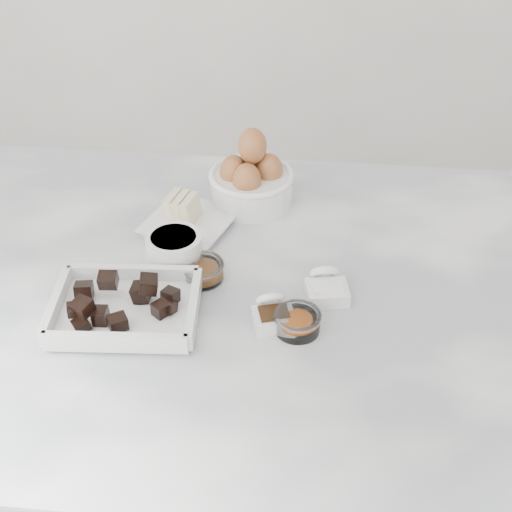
{
  "coord_description": "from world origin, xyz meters",
  "views": [
    {
      "loc": [
        0.11,
        -0.83,
        1.63
      ],
      "look_at": [
        0.02,
        0.03,
        0.98
      ],
      "focal_mm": 50.0,
      "sensor_mm": 36.0,
      "label": 1
    }
  ],
  "objects_px": {
    "egg_bowl": "(251,179)",
    "zest_bowl": "(297,321)",
    "sugar_ramekin": "(174,249)",
    "vanilla_spoon": "(273,314)",
    "salt_spoon": "(326,287)",
    "chocolate_dish": "(125,304)",
    "honey_bowl": "(202,270)",
    "butter_plate": "(188,217)"
  },
  "relations": [
    {
      "from": "butter_plate",
      "to": "sugar_ramekin",
      "type": "xyz_separation_m",
      "value": [
        -0.0,
        -0.11,
        0.01
      ]
    },
    {
      "from": "butter_plate",
      "to": "vanilla_spoon",
      "type": "bearing_deg",
      "value": -54.37
    },
    {
      "from": "egg_bowl",
      "to": "honey_bowl",
      "type": "height_order",
      "value": "egg_bowl"
    },
    {
      "from": "honey_bowl",
      "to": "chocolate_dish",
      "type": "bearing_deg",
      "value": -134.39
    },
    {
      "from": "chocolate_dish",
      "to": "salt_spoon",
      "type": "bearing_deg",
      "value": 14.95
    },
    {
      "from": "egg_bowl",
      "to": "honey_bowl",
      "type": "bearing_deg",
      "value": -103.24
    },
    {
      "from": "chocolate_dish",
      "to": "honey_bowl",
      "type": "xyz_separation_m",
      "value": [
        0.1,
        0.1,
        -0.01
      ]
    },
    {
      "from": "egg_bowl",
      "to": "zest_bowl",
      "type": "xyz_separation_m",
      "value": [
        0.1,
        -0.33,
        -0.03
      ]
    },
    {
      "from": "butter_plate",
      "to": "zest_bowl",
      "type": "bearing_deg",
      "value": -50.43
    },
    {
      "from": "zest_bowl",
      "to": "salt_spoon",
      "type": "bearing_deg",
      "value": 63.93
    },
    {
      "from": "vanilla_spoon",
      "to": "salt_spoon",
      "type": "xyz_separation_m",
      "value": [
        0.08,
        0.07,
        0.0
      ]
    },
    {
      "from": "salt_spoon",
      "to": "zest_bowl",
      "type": "bearing_deg",
      "value": -116.07
    },
    {
      "from": "chocolate_dish",
      "to": "salt_spoon",
      "type": "height_order",
      "value": "chocolate_dish"
    },
    {
      "from": "sugar_ramekin",
      "to": "egg_bowl",
      "type": "distance_m",
      "value": 0.22
    },
    {
      "from": "sugar_ramekin",
      "to": "egg_bowl",
      "type": "bearing_deg",
      "value": 62.08
    },
    {
      "from": "sugar_ramekin",
      "to": "zest_bowl",
      "type": "height_order",
      "value": "sugar_ramekin"
    },
    {
      "from": "honey_bowl",
      "to": "zest_bowl",
      "type": "height_order",
      "value": "same"
    },
    {
      "from": "chocolate_dish",
      "to": "salt_spoon",
      "type": "relative_size",
      "value": 2.66
    },
    {
      "from": "chocolate_dish",
      "to": "butter_plate",
      "type": "height_order",
      "value": "same"
    },
    {
      "from": "zest_bowl",
      "to": "egg_bowl",
      "type": "bearing_deg",
      "value": 106.95
    },
    {
      "from": "vanilla_spoon",
      "to": "honey_bowl",
      "type": "bearing_deg",
      "value": 143.05
    },
    {
      "from": "honey_bowl",
      "to": "zest_bowl",
      "type": "bearing_deg",
      "value": -33.62
    },
    {
      "from": "butter_plate",
      "to": "honey_bowl",
      "type": "distance_m",
      "value": 0.15
    },
    {
      "from": "egg_bowl",
      "to": "zest_bowl",
      "type": "distance_m",
      "value": 0.34
    },
    {
      "from": "butter_plate",
      "to": "vanilla_spoon",
      "type": "height_order",
      "value": "butter_plate"
    },
    {
      "from": "chocolate_dish",
      "to": "honey_bowl",
      "type": "bearing_deg",
      "value": 45.61
    },
    {
      "from": "egg_bowl",
      "to": "zest_bowl",
      "type": "height_order",
      "value": "egg_bowl"
    },
    {
      "from": "butter_plate",
      "to": "vanilla_spoon",
      "type": "distance_m",
      "value": 0.28
    },
    {
      "from": "honey_bowl",
      "to": "butter_plate",
      "type": "bearing_deg",
      "value": 108.27
    },
    {
      "from": "sugar_ramekin",
      "to": "egg_bowl",
      "type": "relative_size",
      "value": 0.59
    },
    {
      "from": "salt_spoon",
      "to": "egg_bowl",
      "type": "bearing_deg",
      "value": 119.29
    },
    {
      "from": "zest_bowl",
      "to": "chocolate_dish",
      "type": "bearing_deg",
      "value": 179.36
    },
    {
      "from": "sugar_ramekin",
      "to": "honey_bowl",
      "type": "bearing_deg",
      "value": -33.9
    },
    {
      "from": "vanilla_spoon",
      "to": "salt_spoon",
      "type": "distance_m",
      "value": 0.1
    },
    {
      "from": "chocolate_dish",
      "to": "egg_bowl",
      "type": "bearing_deg",
      "value": 65.21
    },
    {
      "from": "honey_bowl",
      "to": "salt_spoon",
      "type": "distance_m",
      "value": 0.19
    },
    {
      "from": "sugar_ramekin",
      "to": "salt_spoon",
      "type": "xyz_separation_m",
      "value": [
        0.24,
        -0.05,
        -0.01
      ]
    },
    {
      "from": "vanilla_spoon",
      "to": "chocolate_dish",
      "type": "bearing_deg",
      "value": -176.97
    },
    {
      "from": "butter_plate",
      "to": "honey_bowl",
      "type": "xyz_separation_m",
      "value": [
        0.05,
        -0.14,
        -0.0
      ]
    },
    {
      "from": "egg_bowl",
      "to": "butter_plate",
      "type": "bearing_deg",
      "value": -138.65
    },
    {
      "from": "honey_bowl",
      "to": "salt_spoon",
      "type": "bearing_deg",
      "value": -6.46
    },
    {
      "from": "butter_plate",
      "to": "vanilla_spoon",
      "type": "xyz_separation_m",
      "value": [
        0.16,
        -0.23,
        -0.0
      ]
    }
  ]
}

